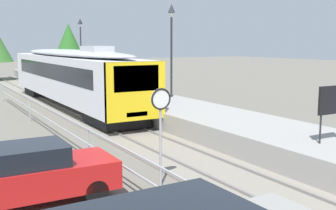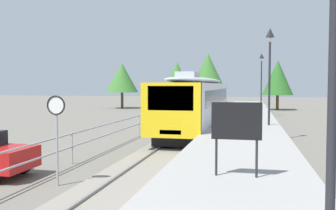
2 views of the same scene
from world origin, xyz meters
The scene contains 13 objects.
ground_plane centered at (-3.00, 22.00, 0.00)m, with size 160.00×160.00×0.00m, color #6B665B.
track_rails centered at (0.00, 22.00, 0.03)m, with size 3.20×60.00×0.14m.
commuter_train centered at (0.00, 24.52, 2.14)m, with size 2.82×19.05×3.74m.
station_platform centered at (3.25, 22.00, 0.45)m, with size 3.90×60.00×0.90m, color #999691.
platform_lamp_mid_platform centered at (4.57, 19.91, 4.62)m, with size 0.34×0.34×5.35m.
platform_lamp_far_end centered at (4.57, 36.20, 4.62)m, with size 0.34×0.34×5.35m.
platform_notice_board centered at (3.24, 7.66, 2.19)m, with size 1.20×0.08×1.80m.
speed_limit_sign centered at (-2.24, 8.94, 2.12)m, with size 0.61×0.10×2.81m.
carpark_fence centered at (-3.30, 12.00, 0.91)m, with size 0.06×36.06×1.25m.
tree_behind_carpark centered at (-13.54, 46.62, 4.17)m, with size 4.37×4.37×6.16m.
tree_behind_station_far centered at (6.89, 47.58, 4.10)m, with size 3.83×3.83×6.31m.
tree_distant_left centered at (-1.96, 47.55, 4.68)m, with size 5.16×5.16×7.33m.
tree_distant_centre centered at (-5.63, 45.11, 4.08)m, with size 3.82×3.82×6.13m.
Camera 2 is at (3.56, -1.37, 3.10)m, focal length 39.73 mm.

